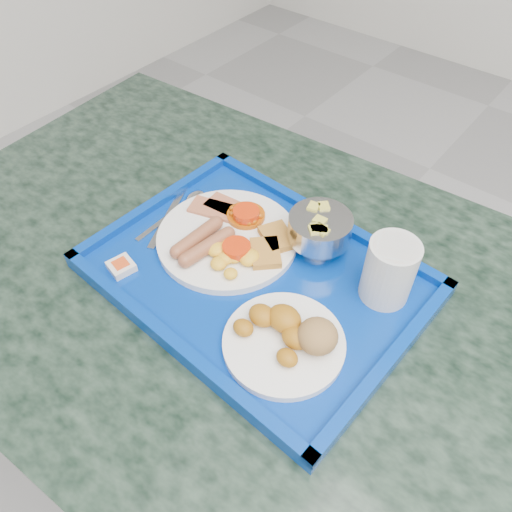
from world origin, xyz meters
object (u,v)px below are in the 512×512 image
at_px(main_plate, 229,238).
at_px(juice_cup, 390,269).
at_px(fruit_bowl, 320,229).
at_px(tray, 256,276).
at_px(bread_plate, 289,337).
at_px(table, 235,337).

relative_size(main_plate, juice_cup, 2.27).
distance_m(fruit_bowl, juice_cup, 0.13).
xyz_separation_m(main_plate, juice_cup, (0.25, 0.07, 0.04)).
xyz_separation_m(tray, main_plate, (-0.07, 0.02, 0.02)).
relative_size(main_plate, bread_plate, 1.37).
height_order(tray, bread_plate, bread_plate).
xyz_separation_m(tray, bread_plate, (0.12, -0.07, 0.02)).
bearing_deg(tray, table, -165.02).
xyz_separation_m(main_plate, bread_plate, (0.19, -0.09, 0.00)).
height_order(table, tray, tray).
relative_size(tray, bread_plate, 3.02).
bearing_deg(table, main_plate, 133.74).
bearing_deg(fruit_bowl, main_plate, -145.42).
relative_size(tray, fruit_bowl, 5.08).
bearing_deg(main_plate, bread_plate, -26.44).
distance_m(table, bread_plate, 0.28).
relative_size(fruit_bowl, juice_cup, 0.98).
height_order(main_plate, juice_cup, juice_cup).
distance_m(bread_plate, fruit_bowl, 0.19).
relative_size(tray, juice_cup, 4.99).
bearing_deg(juice_cup, main_plate, -164.94).
bearing_deg(tray, juice_cup, 27.37).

